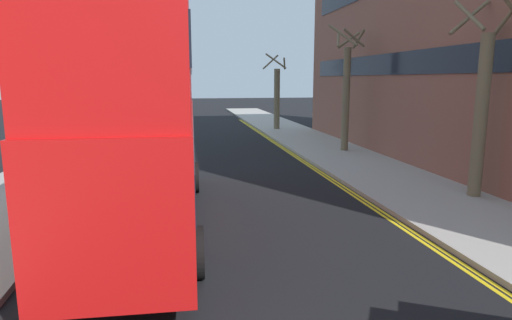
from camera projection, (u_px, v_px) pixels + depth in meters
The scene contains 8 objects.
sidewalk_right at pixel (384, 176), 17.41m from camera, with size 4.00×80.00×0.14m, color #9E9991.
sidewalk_left at pixel (32, 190), 15.21m from camera, with size 4.00×80.00×0.14m, color #9E9991.
kerb_line_outer at pixel (353, 192), 15.13m from camera, with size 0.10×56.00×0.01m, color yellow.
kerb_line_inner at pixel (348, 192), 15.10m from camera, with size 0.10×56.00×0.01m, color yellow.
double_decker_bus_away at pixel (143, 111), 11.18m from camera, with size 3.04×10.87×5.64m.
street_tree_near at pixel (277, 96), 32.80m from camera, with size 1.77×2.08×5.52m.
street_tree_mid at pixel (481, 107), 13.68m from camera, with size 1.92×1.98×6.17m.
street_tree_far at pixel (346, 92), 22.70m from camera, with size 1.90×1.92×6.38m.
Camera 1 is at (-1.40, 0.12, 3.84)m, focal length 30.92 mm.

